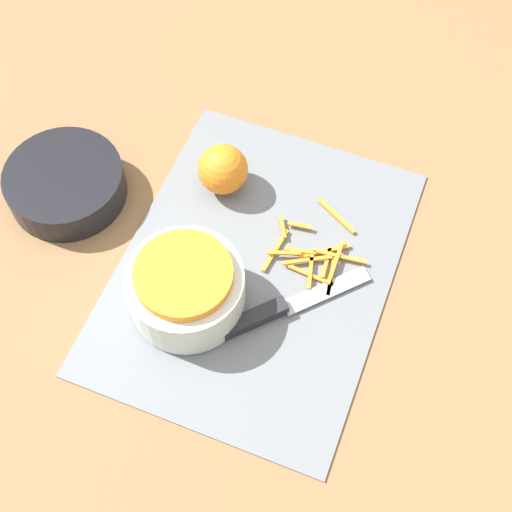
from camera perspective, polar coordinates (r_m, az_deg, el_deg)
ground_plane at (r=0.95m, az=0.00°, el=-1.08°), size 4.00×4.00×0.00m
cutting_board at (r=0.95m, az=0.00°, el=-0.99°), size 0.46×0.35×0.01m
bowl_speckled at (r=0.89m, az=-5.64°, el=-2.53°), size 0.15×0.15×0.08m
bowl_dark at (r=1.03m, az=-14.98°, el=5.61°), size 0.16×0.16×0.05m
knife at (r=0.91m, az=1.17°, el=-4.43°), size 0.17×0.16×0.02m
orange_left at (r=0.99m, az=-2.67°, el=6.95°), size 0.07×0.07×0.07m
peel_pile at (r=0.96m, az=4.68°, el=0.20°), size 0.14×0.13×0.01m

